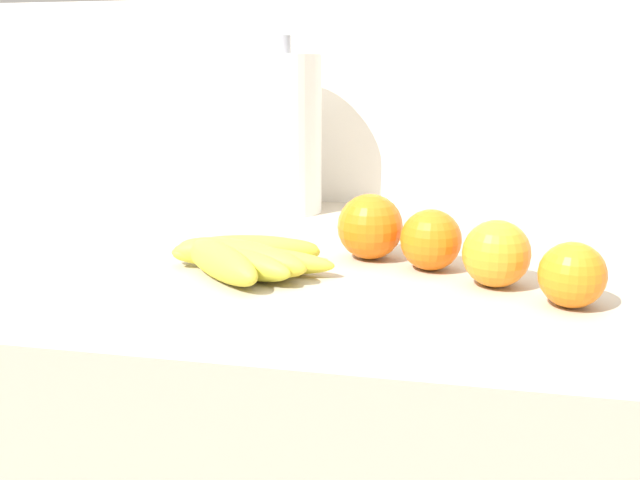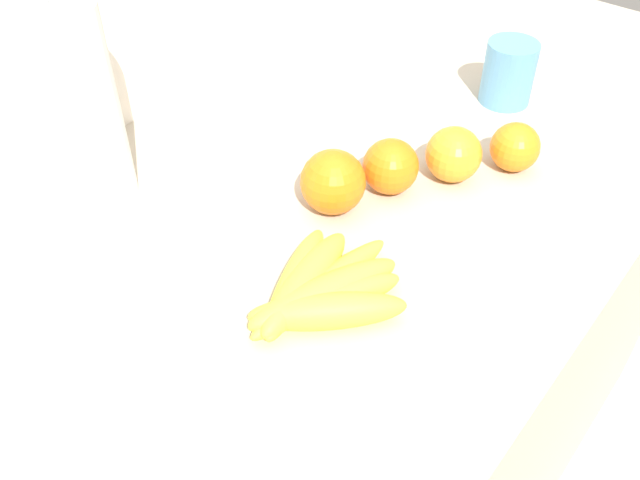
# 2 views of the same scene
# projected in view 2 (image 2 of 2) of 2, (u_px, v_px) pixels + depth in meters

# --- Properties ---
(counter) EXTENTS (1.56, 0.70, 0.94)m
(counter) POSITION_uv_depth(u_px,v_px,m) (344.00, 391.00, 1.26)
(counter) COLOR #ADA08C
(counter) RESTS_ON ground
(wall_back) EXTENTS (1.96, 0.06, 1.30)m
(wall_back) POSITION_uv_depth(u_px,v_px,m) (186.00, 230.00, 1.31)
(wall_back) COLOR silver
(wall_back) RESTS_ON ground
(banana_bunch) EXTENTS (0.21, 0.18, 0.04)m
(banana_bunch) POSITION_uv_depth(u_px,v_px,m) (317.00, 293.00, 0.76)
(banana_bunch) COLOR gold
(banana_bunch) RESTS_ON counter
(orange_back_left) EXTENTS (0.08, 0.08, 0.08)m
(orange_back_left) POSITION_uv_depth(u_px,v_px,m) (454.00, 155.00, 0.92)
(orange_back_left) COLOR orange
(orange_back_left) RESTS_ON counter
(orange_back_right) EXTENTS (0.08, 0.08, 0.08)m
(orange_back_right) POSITION_uv_depth(u_px,v_px,m) (333.00, 182.00, 0.87)
(orange_back_right) COLOR orange
(orange_back_right) RESTS_ON counter
(orange_right) EXTENTS (0.07, 0.07, 0.07)m
(orange_right) POSITION_uv_depth(u_px,v_px,m) (515.00, 147.00, 0.94)
(orange_right) COLOR orange
(orange_right) RESTS_ON counter
(orange_front) EXTENTS (0.07, 0.07, 0.07)m
(orange_front) POSITION_uv_depth(u_px,v_px,m) (391.00, 167.00, 0.91)
(orange_front) COLOR orange
(orange_front) RESTS_ON counter
(paper_towel_roll) EXTENTS (0.12, 0.12, 0.29)m
(paper_towel_roll) POSITION_uv_depth(u_px,v_px,m) (69.00, 109.00, 0.84)
(paper_towel_roll) COLOR white
(paper_towel_roll) RESTS_ON counter
(mug) EXTENTS (0.08, 0.08, 0.10)m
(mug) POSITION_uv_depth(u_px,v_px,m) (509.00, 73.00, 1.07)
(mug) COLOR #5693BF
(mug) RESTS_ON counter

